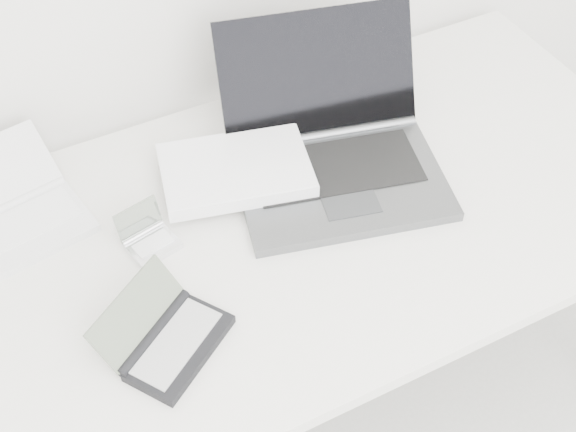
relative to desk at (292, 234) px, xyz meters
name	(u,v)px	position (x,y,z in m)	size (l,w,h in m)	color
desk	(292,234)	(0.00, 0.00, 0.00)	(1.60, 0.80, 0.73)	white
laptop_large	(303,157)	(0.08, 0.10, 0.09)	(0.61, 0.50, 0.26)	#57595C
netbook_open_white	(20,213)	(-0.47, 0.24, 0.07)	(0.27, 0.31, 0.10)	white
pda_silver	(149,238)	(-0.27, 0.06, 0.06)	(0.11, 0.11, 0.08)	silver
palmtop_charcoal	(168,338)	(-0.32, -0.16, 0.07)	(0.25, 0.24, 0.09)	black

